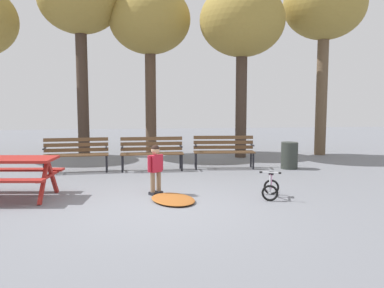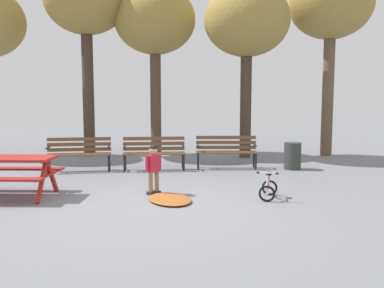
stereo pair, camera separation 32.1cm
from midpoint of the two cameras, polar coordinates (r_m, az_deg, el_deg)
ground at (r=7.30m, az=-4.50°, el=-8.54°), size 36.00×36.00×0.00m
picnic_table at (r=8.55m, az=-23.08°, el=-2.79°), size 1.93×1.53×0.79m
park_bench_far_left at (r=10.99m, az=-14.32°, el=-0.96°), size 1.63×0.57×0.85m
park_bench_left at (r=10.86m, az=-4.34°, el=-0.87°), size 1.61×0.49×0.85m
park_bench_right at (r=11.15m, az=5.51°, el=-0.69°), size 1.63×0.58×0.85m
child_standing at (r=8.11m, az=-4.15°, el=-2.95°), size 0.30×0.28×0.97m
kids_bicycle at (r=7.99m, az=11.49°, el=-5.88°), size 0.51×0.63×0.54m
leaf_pile at (r=7.69m, az=-1.85°, el=-7.49°), size 1.03×1.23×0.07m
trash_bin at (r=11.30m, az=14.31°, el=-1.59°), size 0.44×0.44×0.70m
tree_left at (r=14.20m, az=-13.60°, el=18.25°), size 2.60×2.60×6.04m
tree_center at (r=14.00m, az=-4.38°, el=16.23°), size 2.60×2.60×5.45m
tree_right at (r=13.34m, az=8.19°, el=16.07°), size 2.60×2.60×5.30m
tree_far_right at (r=14.52m, az=19.02°, el=17.27°), size 2.60×2.60×5.90m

